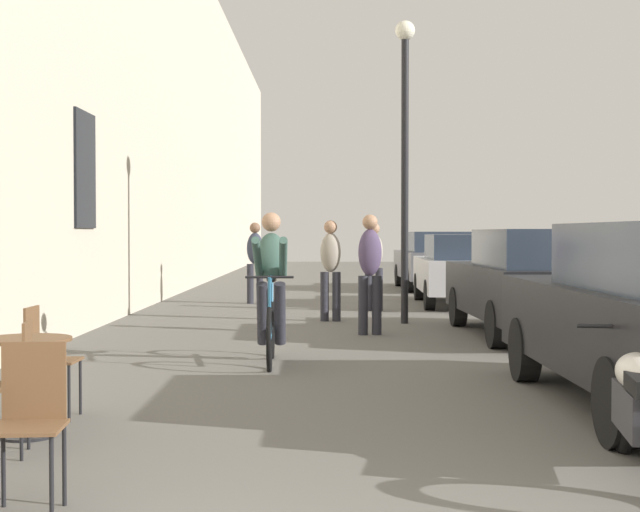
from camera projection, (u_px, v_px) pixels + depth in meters
building_facade_left at (118, 64)px, 17.01m from camera, size 0.54×68.00×9.10m
cafe_chair_near_toward_wall at (30, 414)px, 4.96m from camera, size 0.41×0.41×0.89m
cafe_table_mid at (27, 365)px, 6.76m from camera, size 0.64×0.64×0.72m
cafe_chair_mid_toward_street at (11, 378)px, 6.19m from camera, size 0.44×0.44×0.89m
cafe_chair_mid_toward_wall at (45, 353)px, 7.44m from camera, size 0.38×0.38×0.89m
cyclist_on_bicycle at (271, 291)px, 10.63m from camera, size 0.52×1.76×1.74m
pedestrian_near at (370, 267)px, 13.48m from camera, size 0.36×0.27×1.74m
pedestrian_mid at (331, 264)px, 15.57m from camera, size 0.36×0.27×1.68m
pedestrian_far at (374, 261)px, 17.60m from camera, size 0.35×0.25×1.66m
pedestrian_furthest at (255, 258)px, 19.41m from camera, size 0.37×0.29×1.68m
street_lamp at (405, 132)px, 15.13m from camera, size 0.32×0.32×4.90m
parked_car_second at (534, 281)px, 13.21m from camera, size 1.92×4.34×1.52m
parked_car_third at (462, 269)px, 18.97m from camera, size 1.79×4.08×1.44m
parked_car_fourth at (436, 260)px, 24.24m from camera, size 1.86×4.25×1.50m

